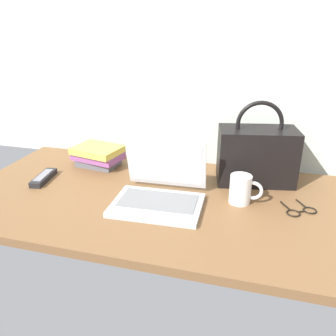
{
  "coord_description": "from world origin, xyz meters",
  "views": [
    {
      "loc": [
        0.28,
        -1.09,
        0.63
      ],
      "look_at": [
        -0.02,
        0.0,
        0.15
      ],
      "focal_mm": 37.0,
      "sensor_mm": 36.0,
      "label": 1
    }
  ],
  "objects_px": {
    "coffee_mug": "(241,189)",
    "remote_control_near": "(44,178)",
    "book_stack": "(98,155)",
    "laptop": "(160,190)",
    "eyeglasses": "(301,211)",
    "handbag": "(256,154)"
  },
  "relations": [
    {
      "from": "coffee_mug",
      "to": "remote_control_near",
      "type": "bearing_deg",
      "value": -178.35
    },
    {
      "from": "coffee_mug",
      "to": "book_stack",
      "type": "bearing_deg",
      "value": 164.03
    },
    {
      "from": "laptop",
      "to": "eyeglasses",
      "type": "distance_m",
      "value": 0.49
    },
    {
      "from": "laptop",
      "to": "eyeglasses",
      "type": "height_order",
      "value": "laptop"
    },
    {
      "from": "handbag",
      "to": "book_stack",
      "type": "distance_m",
      "value": 0.69
    },
    {
      "from": "eyeglasses",
      "to": "handbag",
      "type": "relative_size",
      "value": 0.41
    },
    {
      "from": "laptop",
      "to": "eyeglasses",
      "type": "bearing_deg",
      "value": 6.47
    },
    {
      "from": "book_stack",
      "to": "eyeglasses",
      "type": "bearing_deg",
      "value": -13.19
    },
    {
      "from": "coffee_mug",
      "to": "remote_control_near",
      "type": "xyz_separation_m",
      "value": [
        -0.79,
        -0.02,
        -0.04
      ]
    },
    {
      "from": "laptop",
      "to": "remote_control_near",
      "type": "height_order",
      "value": "laptop"
    },
    {
      "from": "remote_control_near",
      "to": "book_stack",
      "type": "height_order",
      "value": "book_stack"
    },
    {
      "from": "remote_control_near",
      "to": "eyeglasses",
      "type": "xyz_separation_m",
      "value": [
        1.0,
        0.01,
        -0.01
      ]
    },
    {
      "from": "laptop",
      "to": "book_stack",
      "type": "distance_m",
      "value": 0.45
    },
    {
      "from": "eyeglasses",
      "to": "handbag",
      "type": "distance_m",
      "value": 0.29
    },
    {
      "from": "handbag",
      "to": "book_stack",
      "type": "relative_size",
      "value": 1.43
    },
    {
      "from": "laptop",
      "to": "remote_control_near",
      "type": "distance_m",
      "value": 0.52
    },
    {
      "from": "coffee_mug",
      "to": "handbag",
      "type": "bearing_deg",
      "value": 79.03
    },
    {
      "from": "remote_control_near",
      "to": "coffee_mug",
      "type": "bearing_deg",
      "value": 1.65
    },
    {
      "from": "remote_control_near",
      "to": "book_stack",
      "type": "bearing_deg",
      "value": 54.95
    },
    {
      "from": "coffee_mug",
      "to": "handbag",
      "type": "relative_size",
      "value": 0.36
    },
    {
      "from": "coffee_mug",
      "to": "remote_control_near",
      "type": "height_order",
      "value": "coffee_mug"
    },
    {
      "from": "handbag",
      "to": "remote_control_near",
      "type": "bearing_deg",
      "value": -165.04
    }
  ]
}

